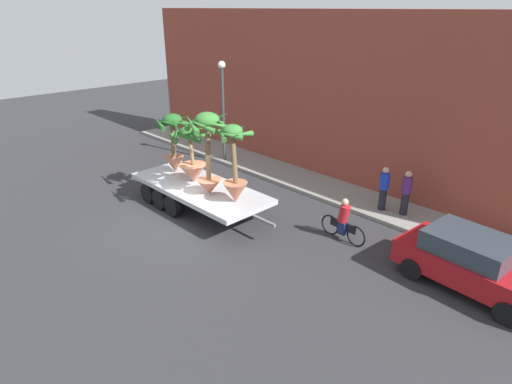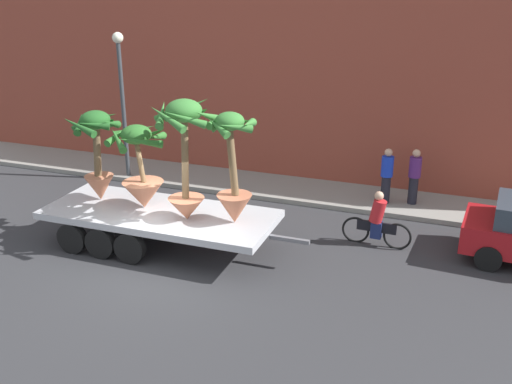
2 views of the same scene
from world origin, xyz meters
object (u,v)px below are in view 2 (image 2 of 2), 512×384
at_px(potted_palm_middle, 141,171).
at_px(cyclist, 377,222).
at_px(pedestrian_near_gate, 414,176).
at_px(potted_palm_rear, 233,173).
at_px(potted_palm_front, 97,150).
at_px(street_lamp, 122,87).
at_px(potted_palm_extra, 185,152).
at_px(flatbed_trailer, 151,217).
at_px(pedestrian_far_left, 387,175).

bearing_deg(potted_palm_middle, cyclist, 18.01).
relative_size(potted_palm_middle, pedestrian_near_gate, 1.29).
height_order(potted_palm_rear, cyclist, potted_palm_rear).
height_order(potted_palm_front, pedestrian_near_gate, potted_palm_front).
height_order(cyclist, pedestrian_near_gate, pedestrian_near_gate).
relative_size(pedestrian_near_gate, street_lamp, 0.35).
relative_size(potted_palm_rear, potted_palm_extra, 0.91).
relative_size(potted_palm_extra, pedestrian_near_gate, 1.77).
bearing_deg(cyclist, potted_palm_front, -165.72).
relative_size(potted_palm_rear, potted_palm_front, 1.13).
relative_size(potted_palm_middle, cyclist, 1.20).
xyz_separation_m(cyclist, pedestrian_near_gate, (0.59, 3.01, 0.37)).
height_order(flatbed_trailer, potted_palm_extra, potted_palm_extra).
bearing_deg(flatbed_trailer, potted_palm_middle, 157.93).
relative_size(flatbed_trailer, potted_palm_rear, 2.55).
xyz_separation_m(potted_palm_rear, pedestrian_near_gate, (3.81, 5.01, -1.22)).
bearing_deg(potted_palm_middle, potted_palm_extra, -12.55).
xyz_separation_m(flatbed_trailer, street_lamp, (-3.40, 4.29, 2.46)).
bearing_deg(flatbed_trailer, street_lamp, 128.45).
bearing_deg(potted_palm_extra, pedestrian_near_gate, 46.53).
bearing_deg(flatbed_trailer, potted_palm_rear, 0.29).
distance_m(potted_palm_rear, potted_palm_middle, 2.63).
bearing_deg(pedestrian_near_gate, flatbed_trailer, -140.69).
bearing_deg(pedestrian_far_left, potted_palm_extra, -129.75).
distance_m(potted_palm_rear, pedestrian_far_left, 5.79).
height_order(potted_palm_front, potted_palm_extra, potted_palm_extra).
bearing_deg(cyclist, flatbed_trailer, -160.06).
bearing_deg(street_lamp, pedestrian_far_left, 3.37).
relative_size(cyclist, pedestrian_near_gate, 1.08).
xyz_separation_m(pedestrian_near_gate, pedestrian_far_left, (-0.79, -0.22, 0.00)).
bearing_deg(potted_palm_rear, street_lamp, 143.26).
distance_m(potted_palm_middle, cyclist, 6.27).
height_order(cyclist, street_lamp, street_lamp).
bearing_deg(potted_palm_front, potted_palm_extra, -8.06).
height_order(potted_palm_rear, pedestrian_far_left, potted_palm_rear).
xyz_separation_m(potted_palm_front, pedestrian_far_left, (6.96, 4.61, -1.33)).
bearing_deg(pedestrian_far_left, potted_palm_rear, -122.19).
relative_size(flatbed_trailer, potted_palm_extra, 2.32).
xyz_separation_m(cyclist, pedestrian_far_left, (-0.20, 2.79, 0.37)).
relative_size(flatbed_trailer, pedestrian_near_gate, 4.12).
height_order(cyclist, pedestrian_far_left, pedestrian_far_left).
distance_m(potted_palm_front, pedestrian_near_gate, 9.23).
bearing_deg(street_lamp, cyclist, -14.27).
distance_m(potted_palm_front, cyclist, 7.59).
height_order(potted_palm_middle, potted_palm_extra, potted_palm_extra).
distance_m(flatbed_trailer, cyclist, 5.90).
distance_m(pedestrian_near_gate, street_lamp, 9.81).
relative_size(cyclist, pedestrian_far_left, 1.08).
xyz_separation_m(cyclist, street_lamp, (-8.95, 2.28, 2.56)).
height_order(flatbed_trailer, potted_palm_rear, potted_palm_rear).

